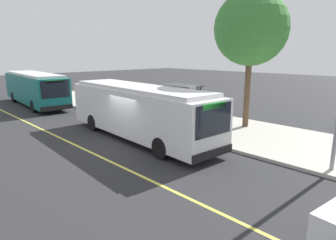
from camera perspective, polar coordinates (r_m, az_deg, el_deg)
ground_plane at (r=15.74m, az=-7.80°, el=-4.48°), size 120.00×120.00×0.00m
sidewalk_curb at (r=19.71m, az=6.42°, el=-0.69°), size 44.00×6.40×0.15m
lane_stripe_center at (r=14.63m, az=-14.81°, el=-6.14°), size 36.00×0.14×0.01m
transit_bus_main at (r=16.18m, az=-5.75°, el=1.95°), size 10.99×3.14×2.95m
transit_bus_second at (r=29.48m, az=-24.55°, el=5.75°), size 11.25×3.37×2.95m
bus_shelter at (r=19.91m, az=2.18°, el=4.92°), size 2.90×1.60×2.48m
waiting_bench at (r=20.10m, az=2.60°, el=1.27°), size 1.60×0.48×0.95m
route_sign_post at (r=16.60m, az=4.79°, el=3.44°), size 0.44×0.08×2.80m
street_tree_near_shelter at (r=18.74m, az=15.90°, el=16.75°), size 4.39×4.39×8.16m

